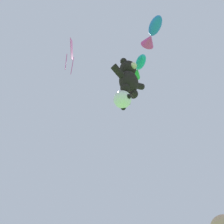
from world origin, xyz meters
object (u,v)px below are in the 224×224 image
at_px(soccer_ball_kite, 123,100).
at_px(fish_kite_teal, 138,68).
at_px(fish_kite_cobalt, 152,33).
at_px(teddy_bear_kite, 129,78).
at_px(diamond_kite, 71,51).
at_px(fish_kite_goldfin, 128,83).

bearing_deg(soccer_ball_kite, fish_kite_teal, -2.46).
bearing_deg(fish_kite_cobalt, teddy_bear_kite, 82.39).
bearing_deg(soccer_ball_kite, diamond_kite, 142.14).
bearing_deg(fish_kite_goldfin, fish_kite_cobalt, -119.78).
distance_m(teddy_bear_kite, fish_kite_teal, 1.91).
bearing_deg(fish_kite_goldfin, teddy_bear_kite, -137.59).
distance_m(fish_kite_cobalt, diamond_kite, 4.21).
height_order(soccer_ball_kite, fish_kite_cobalt, fish_kite_cobalt).
relative_size(fish_kite_goldfin, fish_kite_teal, 0.93).
height_order(soccer_ball_kite, fish_kite_goldfin, fish_kite_goldfin).
height_order(fish_kite_teal, fish_kite_cobalt, fish_kite_teal).
bearing_deg(fish_kite_goldfin, soccer_ball_kite, -145.46).
distance_m(soccer_ball_kite, fish_kite_teal, 3.37).
bearing_deg(fish_kite_goldfin, diamond_kite, 176.97).
bearing_deg(soccer_ball_kite, fish_kite_cobalt, -87.96).
height_order(fish_kite_goldfin, fish_kite_teal, fish_kite_goldfin).
bearing_deg(soccer_ball_kite, teddy_bear_kite, -27.06).
height_order(fish_kite_cobalt, diamond_kite, diamond_kite).
bearing_deg(soccer_ball_kite, fish_kite_goldfin, 34.54).
distance_m(teddy_bear_kite, diamond_kite, 3.38).
height_order(fish_kite_goldfin, fish_kite_cobalt, fish_kite_goldfin).
height_order(teddy_bear_kite, diamond_kite, diamond_kite).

